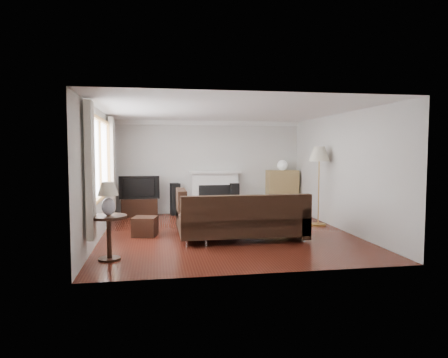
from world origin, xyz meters
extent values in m
cube|color=#4B1A10|center=(0.00, 0.00, 0.00)|extent=(5.10, 5.60, 0.04)
cube|color=white|center=(0.00, 0.00, 2.50)|extent=(5.10, 5.60, 0.04)
cube|color=silver|center=(0.00, 2.75, 1.25)|extent=(5.00, 0.04, 2.50)
cube|color=silver|center=(0.00, -2.75, 1.25)|extent=(5.00, 0.04, 2.50)
cube|color=silver|center=(-2.50, 0.00, 1.25)|extent=(0.04, 5.50, 2.50)
cube|color=silver|center=(2.50, 0.00, 1.25)|extent=(0.04, 5.50, 2.50)
cube|color=olive|center=(-2.45, -0.20, 1.55)|extent=(0.12, 2.74, 1.54)
cube|color=beige|center=(-2.40, -1.72, 1.40)|extent=(0.10, 0.35, 2.10)
cube|color=beige|center=(-2.40, 1.32, 1.40)|extent=(0.10, 0.35, 2.10)
cube|color=white|center=(0.15, 2.64, 0.57)|extent=(1.40, 0.26, 1.15)
cube|color=black|center=(-1.85, 2.50, 0.23)|extent=(0.92, 0.41, 0.46)
imported|color=black|center=(-1.85, 2.50, 0.76)|extent=(1.02, 0.13, 0.59)
cube|color=black|center=(-0.93, 2.55, 0.42)|extent=(0.28, 0.31, 0.84)
cube|color=black|center=(0.66, 2.55, 0.41)|extent=(0.25, 0.29, 0.82)
cube|color=#9A7D47|center=(2.00, 2.52, 0.58)|extent=(0.84, 0.40, 1.16)
sphere|color=white|center=(2.00, 2.52, 1.30)|extent=(0.28, 0.28, 0.28)
cube|color=black|center=(0.20, -0.67, 0.42)|extent=(2.60, 1.90, 0.84)
cube|color=#906845|center=(0.39, 0.80, 0.24)|extent=(1.23, 0.71, 0.47)
cube|color=black|center=(-1.65, 0.02, 0.19)|extent=(0.54, 0.54, 0.38)
cube|color=#B3893E|center=(2.22, 0.52, 0.90)|extent=(0.50, 0.50, 1.79)
cube|color=black|center=(-2.15, -1.67, 0.35)|extent=(0.56, 0.56, 0.70)
cube|color=silver|center=(-2.15, -1.67, 0.96)|extent=(0.32, 0.32, 0.51)
camera|label=1|loc=(-1.41, -8.00, 1.71)|focal=32.00mm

